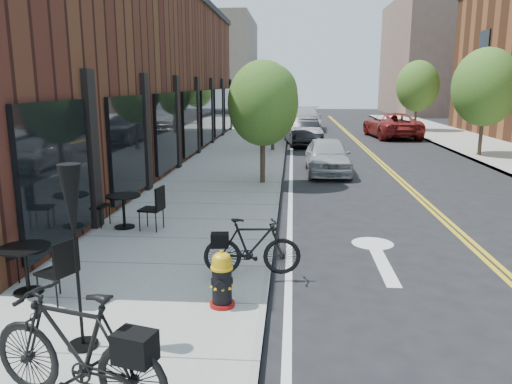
{
  "coord_description": "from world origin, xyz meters",
  "views": [
    {
      "loc": [
        0.32,
        -6.61,
        3.2
      ],
      "look_at": [
        -0.41,
        3.48,
        1.0
      ],
      "focal_mm": 35.0,
      "sensor_mm": 36.0,
      "label": 1
    }
  ],
  "objects": [
    {
      "name": "ground",
      "position": [
        0.0,
        0.0,
        0.0
      ],
      "size": [
        120.0,
        120.0,
        0.0
      ],
      "primitive_type": "plane",
      "color": "black",
      "rests_on": "ground"
    },
    {
      "name": "sidewalk_near",
      "position": [
        -2.0,
        10.0,
        0.06
      ],
      "size": [
        4.0,
        70.0,
        0.12
      ],
      "primitive_type": "cube",
      "color": "#9E9B93",
      "rests_on": "ground"
    },
    {
      "name": "building_near",
      "position": [
        -6.5,
        14.0,
        3.5
      ],
      "size": [
        5.0,
        28.0,
        7.0
      ],
      "primitive_type": "cube",
      "color": "#421C15",
      "rests_on": "ground"
    },
    {
      "name": "bg_building_left",
      "position": [
        -8.0,
        48.0,
        5.0
      ],
      "size": [
        8.0,
        14.0,
        10.0
      ],
      "primitive_type": "cube",
      "color": "#726656",
      "rests_on": "ground"
    },
    {
      "name": "bg_building_right",
      "position": [
        16.0,
        50.0,
        6.0
      ],
      "size": [
        10.0,
        16.0,
        12.0
      ],
      "primitive_type": "cube",
      "color": "brown",
      "rests_on": "ground"
    },
    {
      "name": "tree_near_a",
      "position": [
        -0.6,
        9.0,
        2.6
      ],
      "size": [
        2.2,
        2.2,
        3.81
      ],
      "color": "#382B1E",
      "rests_on": "sidewalk_near"
    },
    {
      "name": "tree_near_b",
      "position": [
        -0.6,
        17.0,
        2.71
      ],
      "size": [
        2.3,
        2.3,
        3.98
      ],
      "color": "#382B1E",
      "rests_on": "sidewalk_near"
    },
    {
      "name": "tree_near_c",
      "position": [
        -0.6,
        25.0,
        2.53
      ],
      "size": [
        2.1,
        2.1,
        3.67
      ],
      "color": "#382B1E",
      "rests_on": "sidewalk_near"
    },
    {
      "name": "tree_near_d",
      "position": [
        -0.6,
        33.0,
        2.79
      ],
      "size": [
        2.4,
        2.4,
        4.11
      ],
      "color": "#382B1E",
      "rests_on": "sidewalk_near"
    },
    {
      "name": "tree_far_b",
      "position": [
        8.6,
        16.0,
        3.06
      ],
      "size": [
        2.8,
        2.8,
        4.62
      ],
      "color": "#382B1E",
      "rests_on": "sidewalk_far"
    },
    {
      "name": "tree_far_c",
      "position": [
        8.6,
        28.0,
        3.06
      ],
      "size": [
        2.8,
        2.8,
        4.62
      ],
      "color": "#382B1E",
      "rests_on": "sidewalk_far"
    },
    {
      "name": "fire_hydrant",
      "position": [
        -0.63,
        -0.1,
        0.51
      ],
      "size": [
        0.43,
        0.43,
        0.82
      ],
      "rotation": [
        0.0,
        0.0,
        0.22
      ],
      "color": "maroon",
      "rests_on": "sidewalk_near"
    },
    {
      "name": "bicycle_left",
      "position": [
        -1.7,
        -2.41,
        0.72
      ],
      "size": [
        2.08,
        1.09,
        1.21
      ],
      "primitive_type": "imported",
      "rotation": [
        0.0,
        0.0,
        -1.85
      ],
      "color": "black",
      "rests_on": "sidewalk_near"
    },
    {
      "name": "bicycle_right",
      "position": [
        -0.3,
        1.12,
        0.6
      ],
      "size": [
        1.63,
        0.59,
        0.96
      ],
      "primitive_type": "imported",
      "rotation": [
        0.0,
        0.0,
        1.66
      ],
      "color": "black",
      "rests_on": "sidewalk_near"
    },
    {
      "name": "bistro_set_b",
      "position": [
        -3.6,
        0.14,
        0.59
      ],
      "size": [
        1.77,
        1.09,
        0.94
      ],
      "rotation": [
        0.0,
        0.0,
        -0.41
      ],
      "color": "black",
      "rests_on": "sidewalk_near"
    },
    {
      "name": "bistro_set_c",
      "position": [
        -3.31,
        3.66,
        0.6
      ],
      "size": [
        1.79,
        0.87,
        0.95
      ],
      "rotation": [
        0.0,
        0.0,
        -0.16
      ],
      "color": "black",
      "rests_on": "sidewalk_near"
    },
    {
      "name": "patio_umbrella",
      "position": [
        -2.14,
        -1.33,
        1.71
      ],
      "size": [
        0.36,
        0.36,
        2.21
      ],
      "color": "black",
      "rests_on": "sidewalk_near"
    },
    {
      "name": "parked_car_a",
      "position": [
        1.6,
        11.43,
        0.65
      ],
      "size": [
        1.61,
        3.84,
        1.3
      ],
      "primitive_type": "imported",
      "rotation": [
        0.0,
        0.0,
        0.02
      ],
      "color": "#A6A9AE",
      "rests_on": "ground"
    },
    {
      "name": "parked_car_b",
      "position": [
        0.84,
        20.08,
        0.75
      ],
      "size": [
        2.12,
        4.69,
        1.49
      ],
      "primitive_type": "imported",
      "rotation": [
        0.0,
        0.0,
        0.12
      ],
      "color": "black",
      "rests_on": "ground"
    },
    {
      "name": "parked_car_c",
      "position": [
        1.21,
        28.83,
        0.81
      ],
      "size": [
        2.53,
        5.66,
        1.61
      ],
      "primitive_type": "imported",
      "rotation": [
        0.0,
        0.0,
        -0.05
      ],
      "color": "#ADADB2",
      "rests_on": "ground"
    },
    {
      "name": "parked_car_far",
      "position": [
        6.3,
        24.23,
        0.75
      ],
      "size": [
        3.05,
        5.62,
        1.5
      ],
      "primitive_type": "imported",
      "rotation": [
        0.0,
        0.0,
        3.25
      ],
      "color": "maroon",
      "rests_on": "ground"
    }
  ]
}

